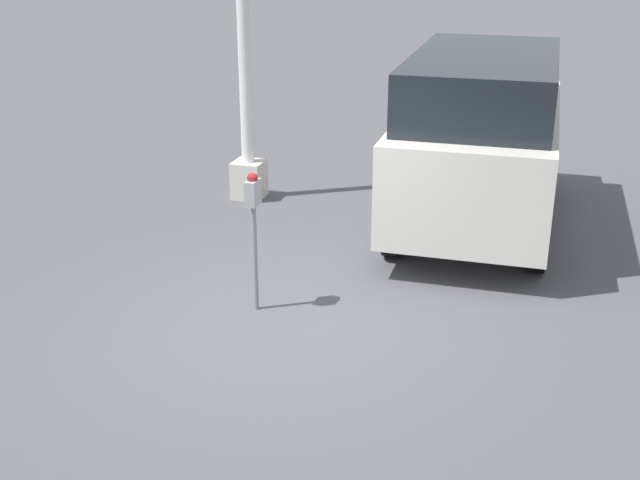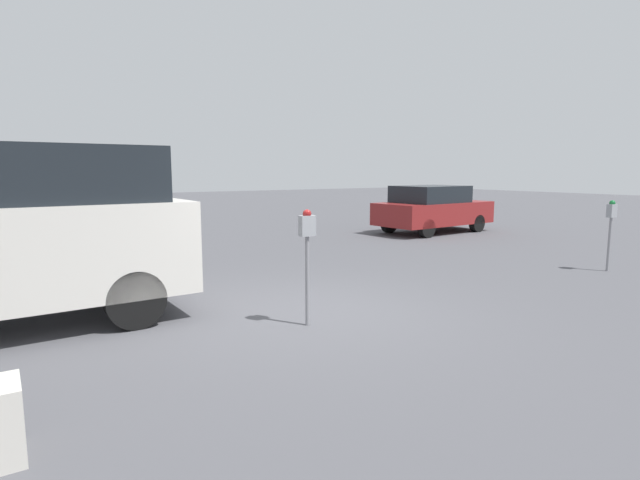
% 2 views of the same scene
% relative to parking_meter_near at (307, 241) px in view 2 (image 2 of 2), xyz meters
% --- Properties ---
extents(ground_plane, '(80.00, 80.00, 0.00)m').
position_rel_parking_meter_near_xyz_m(ground_plane, '(-0.31, -0.39, -1.10)').
color(ground_plane, '#4C4C51').
extents(parking_meter_near, '(0.20, 0.11, 1.50)m').
position_rel_parking_meter_near_xyz_m(parking_meter_near, '(0.00, 0.00, 0.00)').
color(parking_meter_near, gray).
rests_on(parking_meter_near, ground).
extents(parking_meter_far, '(0.20, 0.11, 1.41)m').
position_rel_parking_meter_near_xyz_m(parking_meter_far, '(-6.83, 0.26, -0.07)').
color(parking_meter_far, gray).
rests_on(parking_meter_far, ground).
extents(car_distant, '(4.02, 2.02, 1.50)m').
position_rel_parking_meter_near_xyz_m(car_distant, '(-8.51, -6.15, -0.33)').
color(car_distant, maroon).
rests_on(car_distant, ground).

